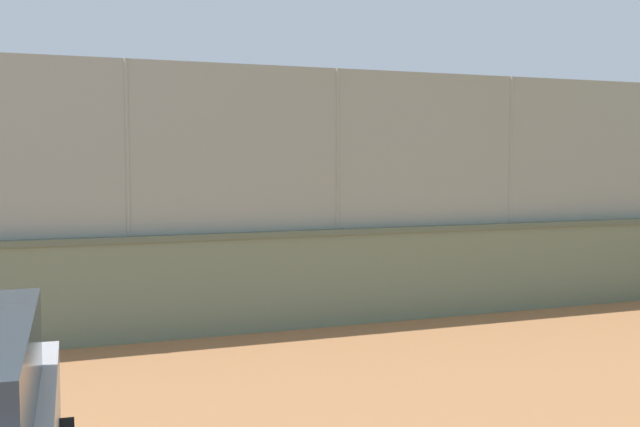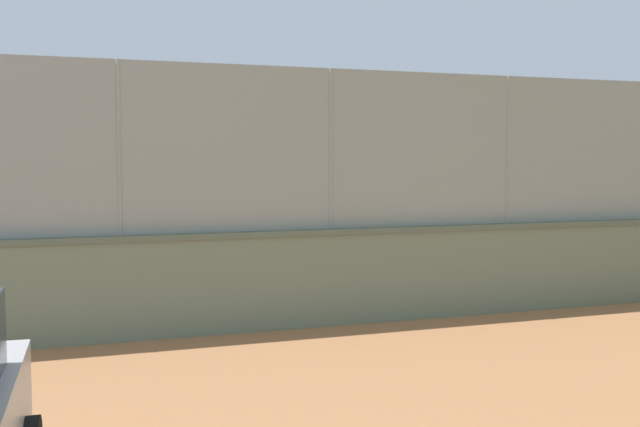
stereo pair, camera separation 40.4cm
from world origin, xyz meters
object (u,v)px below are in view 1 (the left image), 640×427
(player_baseline_waiting, at_px, (335,216))
(player_near_wall_returning, at_px, (402,238))
(sports_ball, at_px, (387,253))
(spare_ball_by_wall, at_px, (102,326))

(player_baseline_waiting, xyz_separation_m, player_near_wall_returning, (1.16, 6.36, 0.04))
(player_baseline_waiting, xyz_separation_m, sports_ball, (-0.74, 1.71, -0.86))
(player_baseline_waiting, relative_size, player_near_wall_returning, 0.97)
(player_baseline_waiting, distance_m, player_near_wall_returning, 6.47)
(player_baseline_waiting, relative_size, sports_ball, 8.62)
(sports_ball, xyz_separation_m, spare_ball_by_wall, (7.43, 6.29, 0.00))
(spare_ball_by_wall, bearing_deg, player_baseline_waiting, -129.92)
(player_baseline_waiting, distance_m, sports_ball, 2.05)
(player_near_wall_returning, relative_size, sports_ball, 8.90)
(player_baseline_waiting, distance_m, spare_ball_by_wall, 10.47)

